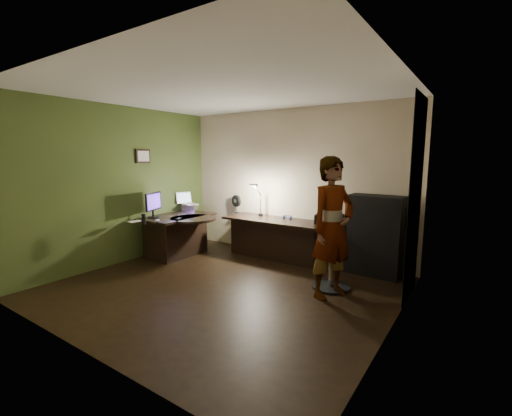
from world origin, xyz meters
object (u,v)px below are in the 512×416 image
Objects in this scene: cabinet at (375,235)px; desk_right at (274,239)px; person at (332,228)px; desk_left at (178,236)px; office_chair at (332,255)px; monitor at (153,208)px.

desk_right is at bearing -171.49° from cabinet.
person is (-0.23, -1.20, 0.30)m from cabinet.
cabinet is (3.32, 1.01, 0.24)m from desk_left.
cabinet is at bearing 48.59° from office_chair.
office_chair is (-0.33, -0.93, -0.14)m from cabinet.
desk_left is 1.80m from desk_right.
desk_right is at bearing 27.39° from desk_left.
person is (0.10, -0.27, 0.44)m from office_chair.
person reaches higher than desk_right.
cabinet is 1.26m from person.
cabinet is at bearing 0.28° from monitor.
desk_right is at bearing 13.71° from monitor.
desk_left is 0.71× the size of person.
person is (3.28, 0.21, -0.00)m from monitor.
person is at bearing -97.43° from cabinet.
desk_left is at bearing 110.55° from person.
office_chair is 0.52× the size of person.
office_chair is at bearing -28.36° from desk_right.
cabinet reaches higher than desk_right.
cabinet is at bearing 5.70° from desk_right.
cabinet reaches higher than office_chair.
desk_right is at bearing 79.08° from person.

